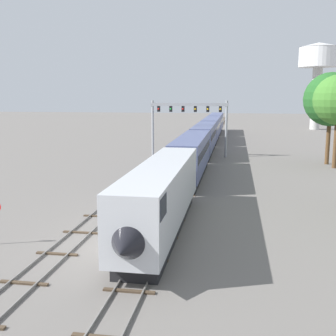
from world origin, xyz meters
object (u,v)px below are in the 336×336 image
Objects in this scene: signal_gantry at (189,115)px; trackside_tree_right at (331,100)px; passenger_train at (205,138)px; water_tower at (318,61)px.

trackside_tree_right reaches higher than signal_gantry.
water_tower is (26.63, 54.22, 16.01)m from passenger_train.
water_tower reaches higher than trackside_tree_right.
passenger_train is at bearing 50.52° from signal_gantry.
signal_gantry is at bearing 167.18° from trackside_tree_right.
signal_gantry is at bearing -116.89° from water_tower.
passenger_train is 4.18× the size of water_tower.
signal_gantry is 65.02m from water_tower.
passenger_train is at bearing -116.16° from water_tower.
trackside_tree_right is at bearing -12.82° from signal_gantry.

